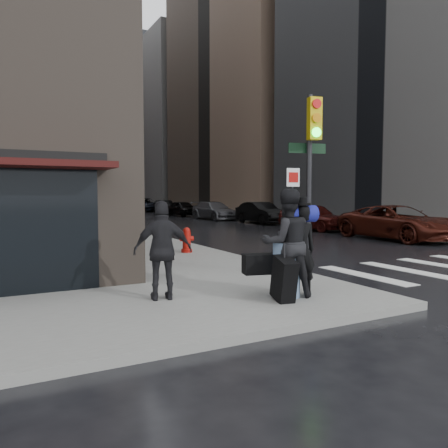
{
  "coord_description": "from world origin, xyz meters",
  "views": [
    {
      "loc": [
        -4.89,
        -7.15,
        2.11
      ],
      "look_at": [
        0.49,
        3.04,
        1.3
      ],
      "focal_mm": 35.0,
      "sensor_mm": 36.0,
      "label": 1
    }
  ],
  "objects_px": {
    "man_overcoat": "(297,254)",
    "parked_car_5": "(165,207)",
    "parked_car_1": "(313,217)",
    "parked_car_2": "(261,213)",
    "man_greycoat": "(163,250)",
    "traffic_light": "(310,160)",
    "parked_car_4": "(183,209)",
    "parked_car_3": "(214,211)",
    "man_jeans": "(286,243)",
    "parked_car_6": "(145,205)",
    "fire_hydrant": "(187,241)",
    "parked_car_0": "(398,223)"
  },
  "relations": [
    {
      "from": "man_jeans",
      "to": "parked_car_4",
      "type": "distance_m",
      "value": 32.66
    },
    {
      "from": "parked_car_6",
      "to": "parked_car_1",
      "type": "bearing_deg",
      "value": -88.75
    },
    {
      "from": "man_jeans",
      "to": "traffic_light",
      "type": "bearing_deg",
      "value": -125.23
    },
    {
      "from": "man_jeans",
      "to": "fire_hydrant",
      "type": "xyz_separation_m",
      "value": [
        0.79,
        6.66,
        -0.65
      ]
    },
    {
      "from": "parked_car_2",
      "to": "parked_car_3",
      "type": "distance_m",
      "value": 5.97
    },
    {
      "from": "man_jeans",
      "to": "parked_car_5",
      "type": "xyz_separation_m",
      "value": [
        11.04,
        36.8,
        -0.48
      ]
    },
    {
      "from": "man_jeans",
      "to": "fire_hydrant",
      "type": "bearing_deg",
      "value": -81.86
    },
    {
      "from": "parked_car_1",
      "to": "parked_car_2",
      "type": "bearing_deg",
      "value": 82.94
    },
    {
      "from": "man_overcoat",
      "to": "man_greycoat",
      "type": "distance_m",
      "value": 2.53
    },
    {
      "from": "parked_car_0",
      "to": "fire_hydrant",
      "type": "bearing_deg",
      "value": -176.47
    },
    {
      "from": "parked_car_4",
      "to": "fire_hydrant",
      "type": "bearing_deg",
      "value": -118.17
    },
    {
      "from": "fire_hydrant",
      "to": "parked_car_5",
      "type": "relative_size",
      "value": 0.2
    },
    {
      "from": "man_overcoat",
      "to": "traffic_light",
      "type": "height_order",
      "value": "traffic_light"
    },
    {
      "from": "man_overcoat",
      "to": "parked_car_5",
      "type": "distance_m",
      "value": 38.44
    },
    {
      "from": "man_jeans",
      "to": "parked_car_3",
      "type": "distance_m",
      "value": 27.24
    },
    {
      "from": "man_greycoat",
      "to": "traffic_light",
      "type": "height_order",
      "value": "traffic_light"
    },
    {
      "from": "parked_car_1",
      "to": "parked_car_6",
      "type": "bearing_deg",
      "value": 86.35
    },
    {
      "from": "man_greycoat",
      "to": "parked_car_3",
      "type": "xyz_separation_m",
      "value": [
        13.1,
        24.07,
        -0.33
      ]
    },
    {
      "from": "man_jeans",
      "to": "parked_car_0",
      "type": "distance_m",
      "value": 13.45
    },
    {
      "from": "man_jeans",
      "to": "man_greycoat",
      "type": "xyz_separation_m",
      "value": [
        -2.14,
        0.86,
        -0.11
      ]
    },
    {
      "from": "parked_car_2",
      "to": "fire_hydrant",
      "type": "bearing_deg",
      "value": -131.1
    },
    {
      "from": "man_jeans",
      "to": "parked_car_5",
      "type": "bearing_deg",
      "value": -91.83
    },
    {
      "from": "parked_car_4",
      "to": "parked_car_6",
      "type": "relative_size",
      "value": 0.75
    },
    {
      "from": "fire_hydrant",
      "to": "parked_car_0",
      "type": "xyz_separation_m",
      "value": [
        10.61,
        0.47,
        0.27
      ]
    },
    {
      "from": "parked_car_5",
      "to": "man_greycoat",
      "type": "bearing_deg",
      "value": -106.26
    },
    {
      "from": "man_greycoat",
      "to": "fire_hydrant",
      "type": "distance_m",
      "value": 6.52
    },
    {
      "from": "parked_car_3",
      "to": "parked_car_6",
      "type": "relative_size",
      "value": 0.9
    },
    {
      "from": "man_jeans",
      "to": "parked_car_3",
      "type": "bearing_deg",
      "value": -98.87
    },
    {
      "from": "parked_car_2",
      "to": "parked_car_4",
      "type": "xyz_separation_m",
      "value": [
        -0.94,
        11.87,
        -0.04
      ]
    },
    {
      "from": "man_greycoat",
      "to": "parked_car_1",
      "type": "height_order",
      "value": "man_greycoat"
    },
    {
      "from": "fire_hydrant",
      "to": "parked_car_0",
      "type": "relative_size",
      "value": 0.15
    },
    {
      "from": "traffic_light",
      "to": "parked_car_1",
      "type": "distance_m",
      "value": 15.35
    },
    {
      "from": "man_overcoat",
      "to": "man_jeans",
      "type": "bearing_deg",
      "value": -10.02
    },
    {
      "from": "fire_hydrant",
      "to": "parked_car_1",
      "type": "relative_size",
      "value": 0.18
    },
    {
      "from": "man_overcoat",
      "to": "parked_car_5",
      "type": "relative_size",
      "value": 0.45
    },
    {
      "from": "parked_car_3",
      "to": "parked_car_0",
      "type": "bearing_deg",
      "value": -93.12
    },
    {
      "from": "fire_hydrant",
      "to": "parked_car_1",
      "type": "height_order",
      "value": "parked_car_1"
    },
    {
      "from": "fire_hydrant",
      "to": "parked_car_2",
      "type": "xyz_separation_m",
      "value": [
        10.83,
        12.34,
        0.23
      ]
    },
    {
      "from": "man_overcoat",
      "to": "traffic_light",
      "type": "relative_size",
      "value": 0.45
    },
    {
      "from": "traffic_light",
      "to": "parked_car_2",
      "type": "relative_size",
      "value": 0.92
    },
    {
      "from": "man_overcoat",
      "to": "traffic_light",
      "type": "xyz_separation_m",
      "value": [
        1.44,
        1.46,
        1.93
      ]
    },
    {
      "from": "fire_hydrant",
      "to": "parked_car_0",
      "type": "bearing_deg",
      "value": 2.52
    },
    {
      "from": "man_greycoat",
      "to": "parked_car_4",
      "type": "relative_size",
      "value": 0.43
    },
    {
      "from": "parked_car_5",
      "to": "man_overcoat",
      "type": "bearing_deg",
      "value": -102.5
    },
    {
      "from": "man_greycoat",
      "to": "traffic_light",
      "type": "bearing_deg",
      "value": -159.0
    },
    {
      "from": "parked_car_2",
      "to": "man_jeans",
      "type": "bearing_deg",
      "value": -121.26
    },
    {
      "from": "parked_car_3",
      "to": "parked_car_4",
      "type": "xyz_separation_m",
      "value": [
        -0.29,
        5.93,
        -0.01
      ]
    },
    {
      "from": "man_jeans",
      "to": "parked_car_6",
      "type": "xyz_separation_m",
      "value": [
        10.81,
        42.73,
        -0.39
      ]
    },
    {
      "from": "parked_car_0",
      "to": "parked_car_4",
      "type": "bearing_deg",
      "value": 92.75
    },
    {
      "from": "man_jeans",
      "to": "man_overcoat",
      "type": "bearing_deg",
      "value": 173.57
    }
  ]
}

